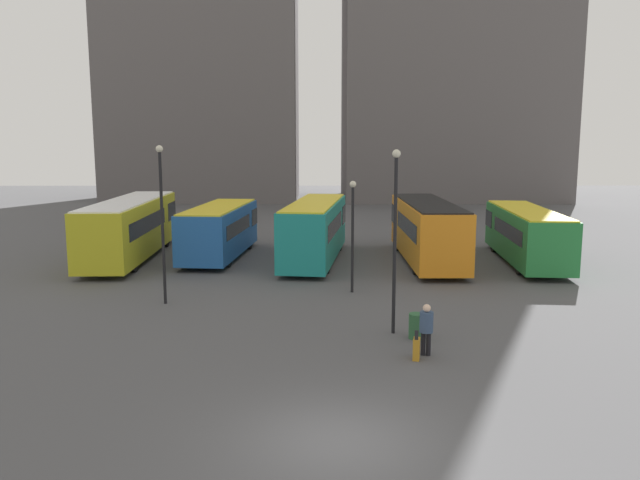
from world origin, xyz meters
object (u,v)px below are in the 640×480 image
at_px(traveler, 426,325).
at_px(bus_1, 220,229).
at_px(bus_0, 131,226).
at_px(bus_3, 427,229).
at_px(lamp_post_2, 162,213).
at_px(trash_bin, 417,326).
at_px(lamp_post_1, 395,228).
at_px(suitcase, 416,349).
at_px(bus_2, 315,229).
at_px(lamp_post_0, 353,226).
at_px(bus_4, 526,233).

bearing_deg(traveler, bus_1, 41.33).
relative_size(bus_0, bus_1, 1.34).
distance_m(bus_3, lamp_post_2, 15.21).
bearing_deg(trash_bin, lamp_post_1, 139.09).
bearing_deg(suitcase, bus_1, 39.86).
xyz_separation_m(bus_0, traveler, (13.75, -16.28, -0.84)).
xyz_separation_m(bus_2, bus_3, (6.08, -0.30, 0.02)).
bearing_deg(bus_3, lamp_post_1, 165.53).
bearing_deg(bus_2, bus_3, -85.25).
height_order(lamp_post_0, trash_bin, lamp_post_0).
distance_m(suitcase, trash_bin, 2.06).
relative_size(bus_1, bus_3, 0.84).
bearing_deg(traveler, lamp_post_0, 25.82).
bearing_deg(lamp_post_2, suitcase, -35.97).
relative_size(traveler, trash_bin, 1.90).
distance_m(bus_4, suitcase, 17.42).
relative_size(bus_2, lamp_post_0, 2.23).
xyz_separation_m(suitcase, lamp_post_0, (-1.46, 8.50, 2.57)).
relative_size(bus_0, bus_2, 1.14).
bearing_deg(bus_2, lamp_post_0, -160.04).
height_order(bus_0, lamp_post_2, lamp_post_2).
bearing_deg(trash_bin, bus_4, 58.82).
height_order(bus_0, lamp_post_0, lamp_post_0).
bearing_deg(trash_bin, bus_3, 78.83).
bearing_deg(trash_bin, suitcase, -99.03).
bearing_deg(bus_0, bus_4, -95.20).
xyz_separation_m(bus_1, lamp_post_2, (-0.68, -10.30, 2.11)).
bearing_deg(traveler, lamp_post_1, 31.06).
bearing_deg(trash_bin, lamp_post_2, 154.09).
bearing_deg(lamp_post_1, lamp_post_2, 155.52).
bearing_deg(lamp_post_2, bus_3, 36.44).
bearing_deg(bus_2, lamp_post_1, -160.91).
relative_size(bus_4, lamp_post_1, 1.68).
height_order(bus_0, lamp_post_1, lamp_post_1).
height_order(bus_1, trash_bin, bus_1).
distance_m(bus_2, lamp_post_1, 13.66).
distance_m(lamp_post_0, lamp_post_1, 6.00).
distance_m(bus_1, bus_4, 16.87).
distance_m(bus_4, lamp_post_0, 11.95).
distance_m(bus_4, lamp_post_2, 19.58).
bearing_deg(lamp_post_2, lamp_post_0, 13.67).
relative_size(bus_0, traveler, 7.65).
bearing_deg(suitcase, bus_4, -15.31).
xyz_separation_m(bus_1, bus_3, (11.47, -1.33, 0.20)).
relative_size(lamp_post_0, trash_bin, 5.70).
bearing_deg(lamp_post_2, bus_1, 86.24).
relative_size(traveler, suitcase, 1.70).
xyz_separation_m(bus_3, lamp_post_2, (-12.14, -8.97, 1.91)).
relative_size(bus_2, trash_bin, 12.74).
height_order(bus_1, lamp_post_0, lamp_post_0).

